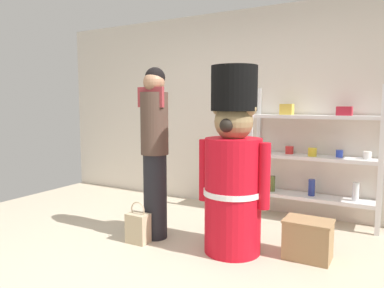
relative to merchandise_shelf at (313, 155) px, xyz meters
name	(u,v)px	position (x,y,z in m)	size (l,w,h in m)	color
ground_plane	(163,272)	(-0.78, -1.98, -0.79)	(6.40, 6.40, 0.00)	beige
back_wall	(257,110)	(-0.78, 0.22, 0.51)	(6.40, 0.12, 2.60)	silver
merchandise_shelf	(313,155)	(0.00, 0.00, 0.00)	(1.48, 0.35, 1.59)	white
teddy_bear_guard	(233,170)	(-0.45, -1.30, -0.01)	(0.70, 0.55, 1.72)	red
person_shopper	(155,147)	(-1.29, -1.36, 0.16)	(0.30, 0.28, 1.75)	black
shopping_bag	(138,228)	(-1.35, -1.57, -0.63)	(0.22, 0.15, 0.42)	#C1AD89
display_crate	(308,239)	(0.20, -1.11, -0.61)	(0.42, 0.29, 0.36)	#9E7A51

